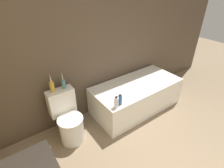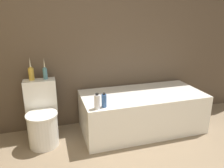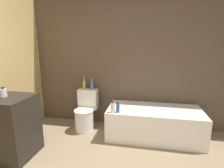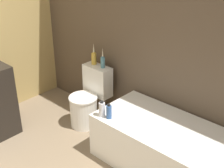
% 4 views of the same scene
% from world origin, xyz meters
% --- Properties ---
extents(wall_back_tiled, '(6.40, 0.06, 2.60)m').
position_xyz_m(wall_back_tiled, '(0.00, 2.28, 1.30)').
color(wall_back_tiled, brown).
rests_on(wall_back_tiled, ground_plane).
extents(bathtub, '(1.59, 0.76, 0.51)m').
position_xyz_m(bathtub, '(0.77, 1.85, 0.26)').
color(bathtub, white).
rests_on(bathtub, ground).
extents(toilet, '(0.38, 0.53, 0.74)m').
position_xyz_m(toilet, '(-0.50, 1.92, 0.32)').
color(toilet, white).
rests_on(toilet, ground).
extents(vanity_counter, '(0.64, 0.58, 0.89)m').
position_xyz_m(vanity_counter, '(-1.27, 0.90, 0.44)').
color(vanity_counter, black).
rests_on(vanity_counter, ground).
extents(soap_bottle_glass, '(0.09, 0.09, 0.13)m').
position_xyz_m(soap_bottle_glass, '(-1.32, 0.91, 0.95)').
color(soap_bottle_glass, silver).
rests_on(soap_bottle_glass, vanity_counter).
extents(vase_gold, '(0.06, 0.06, 0.28)m').
position_xyz_m(vase_gold, '(-0.58, 2.11, 0.83)').
color(vase_gold, gold).
rests_on(vase_gold, toilet).
extents(vase_silver, '(0.05, 0.05, 0.26)m').
position_xyz_m(vase_silver, '(-0.42, 2.10, 0.83)').
color(vase_silver, teal).
rests_on(vase_silver, toilet).
extents(shampoo_bottle_tall, '(0.06, 0.06, 0.18)m').
position_xyz_m(shampoo_bottle_tall, '(0.09, 1.56, 0.60)').
color(shampoo_bottle_tall, silver).
rests_on(shampoo_bottle_tall, bathtub).
extents(shampoo_bottle_short, '(0.06, 0.06, 0.17)m').
position_xyz_m(shampoo_bottle_short, '(0.18, 1.58, 0.59)').
color(shampoo_bottle_short, '#335999').
rests_on(shampoo_bottle_short, bathtub).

